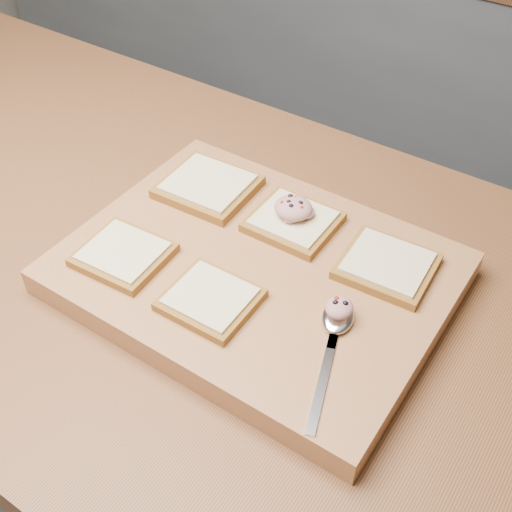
% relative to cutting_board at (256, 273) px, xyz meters
% --- Properties ---
extents(ground, '(4.00, 4.00, 0.00)m').
position_rel_cutting_board_xyz_m(ground, '(-0.16, 0.00, -0.92)').
color(ground, '#515459').
rests_on(ground, ground).
extents(island_counter, '(2.00, 0.80, 0.90)m').
position_rel_cutting_board_xyz_m(island_counter, '(-0.16, 0.00, -0.47)').
color(island_counter, slate).
rests_on(island_counter, ground).
extents(back_counter, '(3.60, 0.62, 0.94)m').
position_rel_cutting_board_xyz_m(back_counter, '(-0.16, 1.43, -0.45)').
color(back_counter, slate).
rests_on(back_counter, ground).
extents(cutting_board, '(0.49, 0.38, 0.04)m').
position_rel_cutting_board_xyz_m(cutting_board, '(0.00, 0.00, 0.00)').
color(cutting_board, '#B97F4F').
rests_on(cutting_board, island_counter).
extents(bread_far_left, '(0.14, 0.13, 0.02)m').
position_rel_cutting_board_xyz_m(bread_far_left, '(-0.15, 0.09, 0.03)').
color(bread_far_left, '#8D5E24').
rests_on(bread_far_left, cutting_board).
extents(bread_far_center, '(0.12, 0.11, 0.02)m').
position_rel_cutting_board_xyz_m(bread_far_center, '(0.00, 0.09, 0.03)').
color(bread_far_center, '#8D5E24').
rests_on(bread_far_center, cutting_board).
extents(bread_far_right, '(0.12, 0.11, 0.02)m').
position_rel_cutting_board_xyz_m(bread_far_right, '(0.15, 0.08, 0.03)').
color(bread_far_right, '#8D5E24').
rests_on(bread_far_right, cutting_board).
extents(bread_near_left, '(0.12, 0.11, 0.02)m').
position_rel_cutting_board_xyz_m(bread_near_left, '(-0.15, -0.09, 0.03)').
color(bread_near_left, '#8D5E24').
rests_on(bread_near_left, cutting_board).
extents(bread_near_center, '(0.11, 0.10, 0.02)m').
position_rel_cutting_board_xyz_m(bread_near_center, '(-0.01, -0.09, 0.03)').
color(bread_near_center, '#8D5E24').
rests_on(bread_near_center, cutting_board).
extents(tuna_salad_dollop, '(0.05, 0.05, 0.03)m').
position_rel_cutting_board_xyz_m(tuna_salad_dollop, '(-0.00, 0.09, 0.05)').
color(tuna_salad_dollop, tan).
rests_on(tuna_salad_dollop, bread_far_center).
extents(spoon, '(0.09, 0.19, 0.01)m').
position_rel_cutting_board_xyz_m(spoon, '(0.14, -0.04, 0.03)').
color(spoon, silver).
rests_on(spoon, cutting_board).
extents(spoon_salad, '(0.03, 0.04, 0.02)m').
position_rel_cutting_board_xyz_m(spoon_salad, '(0.14, -0.03, 0.04)').
color(spoon_salad, tan).
rests_on(spoon_salad, spoon).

